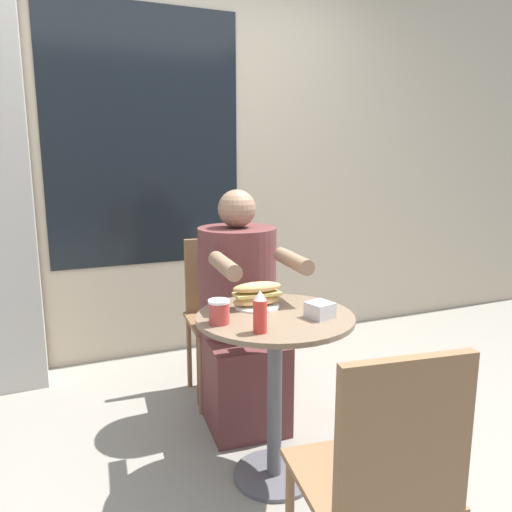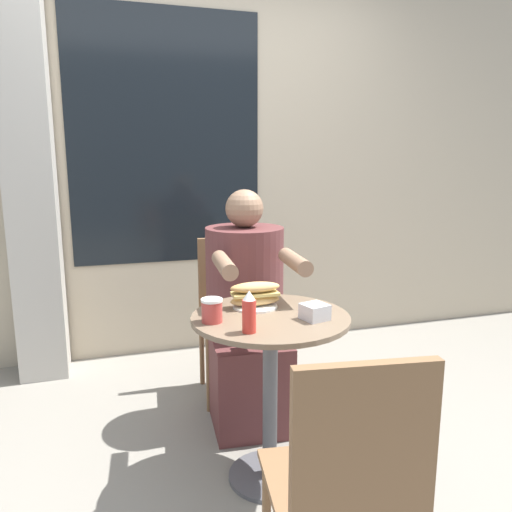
% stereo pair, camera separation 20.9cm
% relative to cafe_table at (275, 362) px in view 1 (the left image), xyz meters
% --- Properties ---
extents(ground_plane, '(8.00, 8.00, 0.00)m').
position_rel_cafe_table_xyz_m(ground_plane, '(0.00, 0.00, -0.51)').
color(ground_plane, gray).
extents(storefront_wall, '(8.00, 0.09, 2.80)m').
position_rel_cafe_table_xyz_m(storefront_wall, '(-0.00, 1.59, 0.89)').
color(storefront_wall, '#B7A88E').
rests_on(storefront_wall, ground_plane).
extents(lattice_pillar, '(0.27, 0.27, 2.40)m').
position_rel_cafe_table_xyz_m(lattice_pillar, '(-1.00, 1.39, 0.69)').
color(lattice_pillar, '#B2ADA3').
rests_on(lattice_pillar, ground_plane).
extents(cafe_table, '(0.62, 0.62, 0.71)m').
position_rel_cafe_table_xyz_m(cafe_table, '(0.00, 0.00, 0.00)').
color(cafe_table, brown).
rests_on(cafe_table, ground_plane).
extents(diner_chair, '(0.41, 0.41, 0.87)m').
position_rel_cafe_table_xyz_m(diner_chair, '(0.06, 0.87, 0.01)').
color(diner_chair, brown).
rests_on(diner_chair, ground_plane).
extents(seated_diner, '(0.43, 0.71, 1.17)m').
position_rel_cafe_table_xyz_m(seated_diner, '(0.05, 0.51, -0.01)').
color(seated_diner, brown).
rests_on(seated_diner, ground_plane).
extents(empty_chair_across, '(0.43, 0.43, 0.87)m').
position_rel_cafe_table_xyz_m(empty_chair_across, '(-0.05, -0.77, 0.01)').
color(empty_chair_across, brown).
rests_on(empty_chair_across, ground_plane).
extents(sandwich_on_plate, '(0.21, 0.18, 0.11)m').
position_rel_cafe_table_xyz_m(sandwich_on_plate, '(-0.03, 0.12, 0.25)').
color(sandwich_on_plate, white).
rests_on(sandwich_on_plate, cafe_table).
extents(drink_cup, '(0.08, 0.08, 0.09)m').
position_rel_cafe_table_xyz_m(drink_cup, '(-0.24, -0.01, 0.24)').
color(drink_cup, '#B73D38').
rests_on(drink_cup, cafe_table).
extents(napkin_box, '(0.11, 0.11, 0.06)m').
position_rel_cafe_table_xyz_m(napkin_box, '(0.15, -0.10, 0.23)').
color(napkin_box, silver).
rests_on(napkin_box, cafe_table).
extents(condiment_bottle, '(0.05, 0.05, 0.15)m').
position_rel_cafe_table_xyz_m(condiment_bottle, '(-0.13, -0.16, 0.27)').
color(condiment_bottle, red).
rests_on(condiment_bottle, cafe_table).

